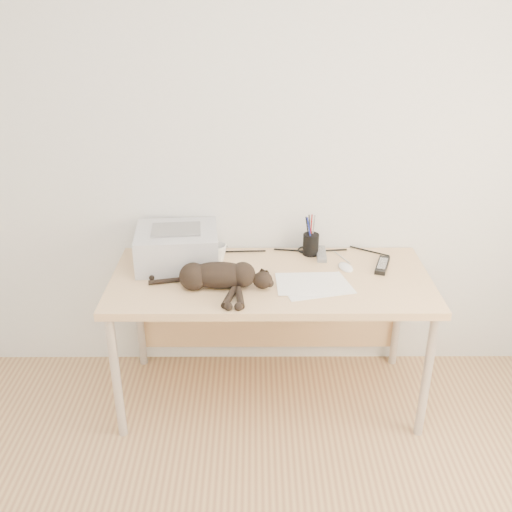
{
  "coord_description": "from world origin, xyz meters",
  "views": [
    {
      "loc": [
        -0.08,
        -1.14,
        2.07
      ],
      "look_at": [
        -0.07,
        1.34,
        0.88
      ],
      "focal_mm": 40.0,
      "sensor_mm": 36.0,
      "label": 1
    }
  ],
  "objects_px": {
    "desk": "(270,292)",
    "pen_cup": "(311,244)",
    "printer": "(177,247)",
    "cat": "(216,277)",
    "mouse": "(346,265)",
    "mug": "(217,253)"
  },
  "relations": [
    {
      "from": "desk",
      "to": "pen_cup",
      "type": "distance_m",
      "value": 0.35
    },
    {
      "from": "printer",
      "to": "cat",
      "type": "bearing_deg",
      "value": -51.51
    },
    {
      "from": "cat",
      "to": "mouse",
      "type": "relative_size",
      "value": 5.54
    },
    {
      "from": "pen_cup",
      "to": "mouse",
      "type": "xyz_separation_m",
      "value": [
        0.17,
        -0.17,
        -0.04
      ]
    },
    {
      "from": "printer",
      "to": "desk",
      "type": "bearing_deg",
      "value": -9.02
    },
    {
      "from": "cat",
      "to": "mug",
      "type": "bearing_deg",
      "value": 94.05
    },
    {
      "from": "pen_cup",
      "to": "mouse",
      "type": "relative_size",
      "value": 1.99
    },
    {
      "from": "printer",
      "to": "mug",
      "type": "bearing_deg",
      "value": 7.92
    },
    {
      "from": "printer",
      "to": "mouse",
      "type": "distance_m",
      "value": 0.88
    },
    {
      "from": "mug",
      "to": "mouse",
      "type": "height_order",
      "value": "mug"
    },
    {
      "from": "desk",
      "to": "pen_cup",
      "type": "bearing_deg",
      "value": 39.26
    },
    {
      "from": "printer",
      "to": "pen_cup",
      "type": "bearing_deg",
      "value": 8.48
    },
    {
      "from": "desk",
      "to": "mug",
      "type": "relative_size",
      "value": 16.11
    },
    {
      "from": "mug",
      "to": "mouse",
      "type": "relative_size",
      "value": 0.9
    },
    {
      "from": "desk",
      "to": "cat",
      "type": "bearing_deg",
      "value": -143.52
    },
    {
      "from": "desk",
      "to": "cat",
      "type": "relative_size",
      "value": 2.63
    },
    {
      "from": "desk",
      "to": "printer",
      "type": "relative_size",
      "value": 3.59
    },
    {
      "from": "mug",
      "to": "pen_cup",
      "type": "xyz_separation_m",
      "value": [
        0.5,
        0.08,
        0.02
      ]
    },
    {
      "from": "mug",
      "to": "pen_cup",
      "type": "relative_size",
      "value": 0.45
    },
    {
      "from": "cat",
      "to": "pen_cup",
      "type": "height_order",
      "value": "pen_cup"
    },
    {
      "from": "desk",
      "to": "pen_cup",
      "type": "relative_size",
      "value": 7.31
    },
    {
      "from": "printer",
      "to": "mug",
      "type": "relative_size",
      "value": 4.49
    }
  ]
}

